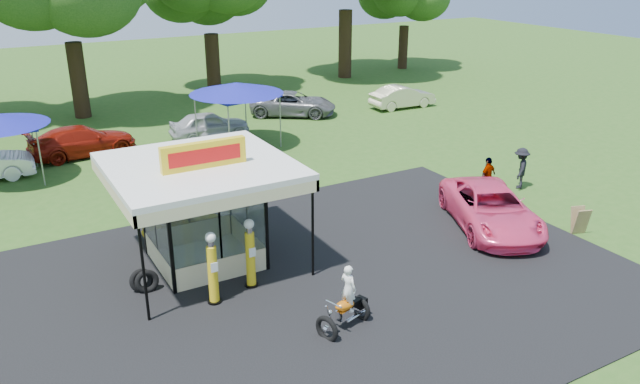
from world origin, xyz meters
The scene contains 17 objects.
ground centered at (0.00, 0.00, 0.00)m, with size 120.00×120.00×0.00m, color #2A5219.
asphalt_apron centered at (0.00, 2.00, 0.02)m, with size 20.00×14.00×0.04m, color black.
gas_station_kiosk centered at (-2.00, 4.99, 1.78)m, with size 5.40×5.40×4.18m.
gas_pump_left centered at (-2.66, 2.45, 1.07)m, with size 0.42×0.42×2.23m.
gas_pump_right centered at (-1.37, 2.79, 1.06)m, with size 0.41×0.41×2.21m.
motorcycle centered at (-0.02, -0.42, 0.73)m, with size 1.66×1.16×1.89m.
spare_tires centered at (-4.23, 4.08, 0.36)m, with size 0.85×0.51×0.73m.
a_frame_sign centered at (10.30, 0.52, 0.49)m, with size 0.59×0.63×0.96m.
kiosk_car centered at (-2.00, 7.20, 0.48)m, with size 1.13×2.82×0.96m, color gold.
pink_sedan centered at (7.89, 2.45, 0.76)m, with size 2.51×5.45×1.51m, color #F64378.
spectator_east_a centered at (11.88, 4.87, 0.88)m, with size 1.13×0.65×1.75m, color black.
spectator_east_b centered at (10.13, 4.97, 0.80)m, with size 0.94×0.39×1.61m, color gray.
bg_car_b centered at (-3.36, 18.64, 0.73)m, with size 2.06×5.06×1.47m, color maroon.
bg_car_c centered at (3.12, 18.50, 0.72)m, with size 1.69×4.20×1.43m, color silver.
bg_car_d centered at (9.24, 20.65, 0.72)m, with size 2.38×5.16×1.43m, color slate.
bg_car_e centered at (16.22, 18.98, 0.70)m, with size 1.48×4.24×1.40m, color beige.
tent_east centered at (3.89, 16.35, 2.98)m, with size 4.70×4.70×3.29m.
Camera 1 is at (-7.68, -12.50, 9.45)m, focal length 35.00 mm.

